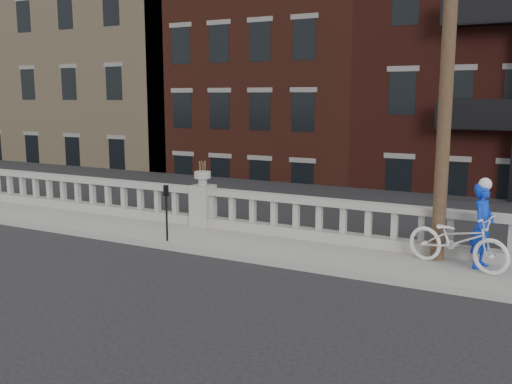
% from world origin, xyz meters
% --- Properties ---
extents(ground, '(120.00, 120.00, 0.00)m').
position_xyz_m(ground, '(0.00, 0.00, 0.00)').
color(ground, black).
rests_on(ground, ground).
extents(sidewalk, '(32.00, 2.20, 0.15)m').
position_xyz_m(sidewalk, '(0.00, 3.00, 0.07)').
color(sidewalk, gray).
rests_on(sidewalk, ground).
extents(balustrade, '(28.00, 0.34, 1.03)m').
position_xyz_m(balustrade, '(0.00, 3.95, 0.64)').
color(balustrade, gray).
rests_on(balustrade, sidewalk).
extents(planter_pedestal, '(0.55, 0.55, 1.76)m').
position_xyz_m(planter_pedestal, '(0.00, 3.95, 0.83)').
color(planter_pedestal, gray).
rests_on(planter_pedestal, sidewalk).
extents(lower_level, '(80.00, 44.00, 20.80)m').
position_xyz_m(lower_level, '(0.56, 23.04, 2.63)').
color(lower_level, '#605E59').
rests_on(lower_level, ground).
extents(utility_pole, '(1.60, 0.28, 10.00)m').
position_xyz_m(utility_pole, '(6.20, 3.60, 5.24)').
color(utility_pole, '#422D1E').
rests_on(utility_pole, sidewalk).
extents(parking_meter_a, '(0.10, 0.09, 1.36)m').
position_xyz_m(parking_meter_a, '(0.14, 2.15, 1.00)').
color(parking_meter_a, black).
rests_on(parking_meter_a, sidewalk).
extents(bicycle, '(2.27, 1.36, 1.13)m').
position_xyz_m(bicycle, '(6.66, 3.21, 0.71)').
color(bicycle, white).
rests_on(bicycle, sidewalk).
extents(cyclist, '(0.55, 0.71, 1.74)m').
position_xyz_m(cyclist, '(7.08, 3.43, 1.02)').
color(cyclist, '#0D35CD').
rests_on(cyclist, sidewalk).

